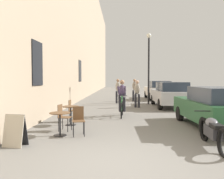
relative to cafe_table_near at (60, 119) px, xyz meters
The scene contains 17 objects.
ground_plane 2.98m from the cafe_table_near, 50.90° to the right, with size 88.00×88.00×0.00m, color slate.
building_facade_left 13.43m from the cafe_table_near, 97.76° to the left, with size 0.54×68.00×13.76m.
cafe_table_near is the anchor object (origin of this frame).
cafe_chair_near_toward_street 0.69m from the cafe_table_near, 96.26° to the left, with size 0.44×0.44×0.89m.
cafe_chair_near_toward_wall 0.57m from the cafe_table_near, ahead, with size 0.45×0.45×0.89m.
cafe_table_mid 1.66m from the cafe_table_near, 90.69° to the left, with size 0.64×0.64×0.72m.
cafe_chair_mid_toward_street 2.36m from the cafe_table_near, 92.33° to the left, with size 0.40×0.40×0.89m.
sandwich_board_sign 1.45m from the cafe_table_near, 127.40° to the right, with size 0.60×0.46×0.84m.
cyclist_on_bicycle 4.33m from the cafe_table_near, 63.10° to the left, with size 0.52×1.76×1.74m.
pedestrian_near 7.81m from the cafe_table_near, 67.97° to the left, with size 0.36×0.27×1.67m.
pedestrian_mid 9.81m from the cafe_table_near, 79.84° to the left, with size 0.36×0.27×1.76m.
pedestrian_far 11.67m from the cafe_table_near, 74.97° to the left, with size 0.35×0.26×1.76m.
street_lamp 10.30m from the cafe_table_near, 67.20° to the left, with size 0.32×0.32×4.90m.
parked_car_nearest 5.37m from the cafe_table_near, 14.12° to the left, with size 1.84×4.18×1.47m.
parked_car_second 8.99m from the cafe_table_near, 56.30° to the left, with size 1.88×4.41×1.57m.
parked_car_third 14.09m from the cafe_table_near, 68.46° to the left, with size 1.95×4.48×1.58m.
parked_motorcycle 4.37m from the cafe_table_near, 14.82° to the right, with size 0.62×2.15×0.92m.
Camera 1 is at (-0.02, -4.80, 1.75)m, focal length 37.36 mm.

